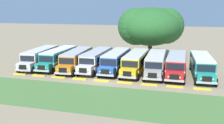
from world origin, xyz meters
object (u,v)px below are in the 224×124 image
parked_bus_slot_8 (202,65)px  parked_bus_slot_5 (136,61)px  parked_bus_slot_3 (97,59)px  parked_bus_slot_1 (59,57)px  broad_shade_tree (151,26)px  parked_bus_slot_4 (116,60)px  parked_bus_slot_6 (156,62)px  parked_bus_slot_7 (176,64)px  parked_bus_slot_0 (41,56)px  parked_bus_slot_2 (77,59)px

parked_bus_slot_8 → parked_bus_slot_5: bearing=-92.3°
parked_bus_slot_3 → parked_bus_slot_8: (15.50, 0.13, 0.00)m
parked_bus_slot_1 → broad_shade_tree: size_ratio=0.90×
parked_bus_slot_4 → parked_bus_slot_6: size_ratio=1.00×
parked_bus_slot_3 → parked_bus_slot_7: 12.07m
parked_bus_slot_5 → parked_bus_slot_6: same height
parked_bus_slot_5 → parked_bus_slot_6: size_ratio=0.99×
parked_bus_slot_3 → parked_bus_slot_8: same height
parked_bus_slot_8 → parked_bus_slot_0: bearing=-92.2°
parked_bus_slot_4 → parked_bus_slot_6: same height
parked_bus_slot_4 → parked_bus_slot_7: same height
broad_shade_tree → parked_bus_slot_3: bearing=-119.9°
parked_bus_slot_4 → parked_bus_slot_8: bearing=89.1°
parked_bus_slot_3 → parked_bus_slot_7: same height
parked_bus_slot_3 → parked_bus_slot_5: (6.24, -0.12, 0.00)m
parked_bus_slot_1 → parked_bus_slot_2: 3.39m
parked_bus_slot_4 → parked_bus_slot_6: 6.06m
parked_bus_slot_0 → parked_bus_slot_3: same height
parked_bus_slot_0 → parked_bus_slot_8: bearing=85.9°
parked_bus_slot_4 → parked_bus_slot_5: same height
parked_bus_slot_4 → parked_bus_slot_8: 12.38m
parked_bus_slot_0 → parked_bus_slot_2: bearing=83.9°
parked_bus_slot_4 → parked_bus_slot_0: bearing=-87.3°
parked_bus_slot_8 → parked_bus_slot_1: bearing=-93.3°
parked_bus_slot_3 → broad_shade_tree: broad_shade_tree is taller
parked_bus_slot_8 → parked_bus_slot_3: bearing=-93.4°
parked_bus_slot_2 → parked_bus_slot_7: 15.16m
parked_bus_slot_3 → parked_bus_slot_1: bearing=-90.2°
parked_bus_slot_0 → broad_shade_tree: (16.14, 12.21, 4.44)m
parked_bus_slot_7 → parked_bus_slot_4: bearing=-91.6°
parked_bus_slot_0 → parked_bus_slot_2: size_ratio=1.00×
parked_bus_slot_6 → broad_shade_tree: 12.72m
parked_bus_slot_5 → parked_bus_slot_8: 9.26m
parked_bus_slot_4 → parked_bus_slot_8: same height
parked_bus_slot_2 → parked_bus_slot_7: bearing=87.3°
parked_bus_slot_0 → broad_shade_tree: broad_shade_tree is taller
parked_bus_slot_4 → broad_shade_tree: (3.56, 11.44, 4.44)m
parked_bus_slot_0 → parked_bus_slot_6: size_ratio=1.01×
parked_bus_slot_1 → parked_bus_slot_5: bearing=87.6°
parked_bus_slot_5 → parked_bus_slot_6: 2.94m
parked_bus_slot_7 → parked_bus_slot_8: (3.43, 0.16, 0.00)m
parked_bus_slot_4 → broad_shade_tree: broad_shade_tree is taller
parked_bus_slot_0 → parked_bus_slot_8: size_ratio=1.00×
parked_bus_slot_4 → parked_bus_slot_5: bearing=84.3°
parked_bus_slot_2 → broad_shade_tree: broad_shade_tree is taller
parked_bus_slot_5 → parked_bus_slot_0: bearing=-88.2°
parked_bus_slot_5 → broad_shade_tree: size_ratio=0.90×
parked_bus_slot_1 → parked_bus_slot_7: (18.49, 0.06, 0.00)m
parked_bus_slot_6 → parked_bus_slot_7: bearing=87.8°
parked_bus_slot_4 → broad_shade_tree: bearing=161.9°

